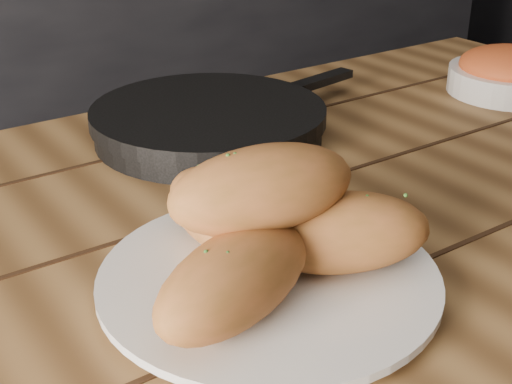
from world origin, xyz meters
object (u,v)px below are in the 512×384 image
Objects in this scene: skillet at (210,122)px; bowl at (511,73)px; plate at (269,281)px; bread_rolls at (266,228)px; table at (375,286)px.

skillet is 2.33× the size of bowl.
skillet reaches higher than plate.
skillet is (0.16, 0.35, -0.04)m from bread_rolls.
skillet is at bearing 66.52° from plate.
plate is at bearing 30.96° from bread_rolls.
skillet is at bearing 168.06° from bowl.
table is 0.23m from plate.
bread_rolls is at bearing -163.37° from table.
table is 0.51m from bowl.
bread_rolls is 0.66× the size of skillet.
bread_rolls reaches higher than bowl.
bowl reaches higher than plate.
bowl is at bearing 20.49° from bread_rolls.
plate is at bearing -113.48° from skillet.
plate is 0.69m from bowl.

